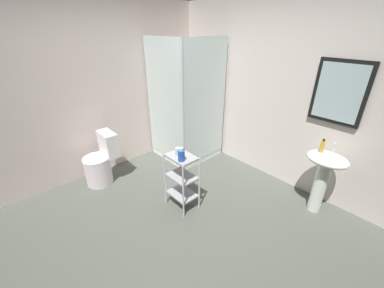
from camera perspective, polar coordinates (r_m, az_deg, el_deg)
ground_plane at (r=2.97m, az=-3.77°, el=-19.57°), size 4.20×4.20×0.02m
wall_back at (r=3.60m, az=19.84°, el=10.94°), size 4.20×0.14×2.50m
wall_left at (r=3.81m, az=-22.30°, el=11.31°), size 0.10×4.20×2.50m
shower_stall at (r=4.13m, az=-1.50°, el=2.77°), size 0.92×0.92×2.00m
pedestal_sink at (r=3.24m, az=29.12°, el=-5.73°), size 0.46×0.37×0.81m
sink_faucet at (r=3.22m, az=30.97°, el=-0.66°), size 0.03×0.03×0.10m
toilet at (r=3.75m, az=-21.08°, el=-4.29°), size 0.37×0.49×0.76m
storage_cart at (r=2.99m, az=-2.45°, el=-7.99°), size 0.38×0.28×0.74m
hand_soap_bottle at (r=3.12m, az=28.81°, el=-0.47°), size 0.05×0.05×0.16m
shampoo_bottle_blue at (r=2.70m, az=-2.58°, el=-2.67°), size 0.08×0.08×0.17m
rinse_cup at (r=2.82m, az=-3.38°, el=-1.85°), size 0.07×0.07×0.10m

